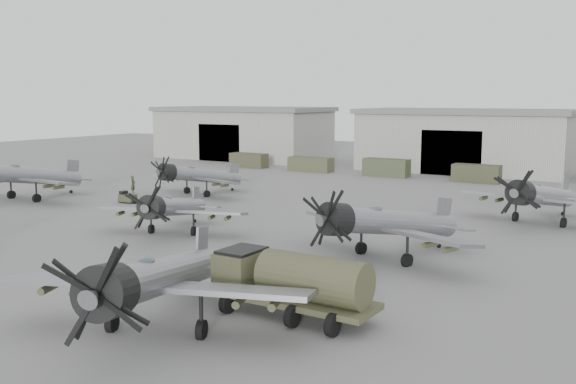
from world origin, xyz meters
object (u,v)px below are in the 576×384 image
(tug_trailer, at_px, (138,199))
(ground_crew, at_px, (133,185))
(fuel_tanker, at_px, (292,280))
(aircraft_far_1, at_px, (540,196))
(aircraft_mid_0, at_px, (21,176))
(aircraft_mid_2, at_px, (382,223))
(aircraft_near_1, at_px, (153,280))
(aircraft_far_0, at_px, (195,175))
(aircraft_mid_1, at_px, (171,208))

(tug_trailer, xyz_separation_m, ground_crew, (-5.41, 4.98, 0.51))
(fuel_tanker, bearing_deg, aircraft_far_1, 80.04)
(aircraft_mid_0, height_order, aircraft_far_1, aircraft_mid_0)
(aircraft_mid_2, bearing_deg, aircraft_near_1, -79.55)
(aircraft_mid_0, distance_m, aircraft_far_0, 17.34)
(fuel_tanker, distance_m, tug_trailer, 35.70)
(aircraft_near_1, xyz_separation_m, aircraft_mid_2, (3.49, 17.30, -0.10))
(tug_trailer, distance_m, ground_crew, 7.37)
(aircraft_mid_1, relative_size, fuel_tanker, 1.41)
(aircraft_far_0, bearing_deg, aircraft_mid_2, -14.26)
(ground_crew, bearing_deg, aircraft_mid_1, -148.68)
(tug_trailer, height_order, ground_crew, ground_crew)
(aircraft_mid_0, distance_m, aircraft_mid_1, 24.25)
(ground_crew, bearing_deg, aircraft_mid_2, -131.10)
(aircraft_mid_0, bearing_deg, ground_crew, 59.73)
(aircraft_far_1, height_order, tug_trailer, aircraft_far_1)
(aircraft_mid_1, height_order, aircraft_far_1, aircraft_far_1)
(fuel_tanker, bearing_deg, aircraft_near_1, -124.19)
(aircraft_mid_2, bearing_deg, aircraft_mid_1, -155.20)
(aircraft_far_0, distance_m, ground_crew, 7.25)
(aircraft_mid_0, xyz_separation_m, aircraft_far_1, (46.99, 13.37, -0.15))
(aircraft_far_0, height_order, tug_trailer, aircraft_far_0)
(aircraft_far_0, xyz_separation_m, fuel_tanker, (27.90, -27.65, -0.37))
(aircraft_far_0, relative_size, aircraft_far_1, 0.90)
(aircraft_mid_2, xyz_separation_m, fuel_tanker, (0.38, -12.00, -0.65))
(aircraft_far_1, height_order, ground_crew, aircraft_far_1)
(aircraft_near_1, relative_size, aircraft_mid_1, 1.21)
(aircraft_mid_2, xyz_separation_m, aircraft_far_1, (6.59, 17.41, -0.05))
(tug_trailer, bearing_deg, aircraft_near_1, -47.55)
(fuel_tanker, relative_size, ground_crew, 4.26)
(aircraft_near_1, distance_m, fuel_tanker, 6.60)
(aircraft_mid_1, xyz_separation_m, fuel_tanker, (17.03, -11.14, -0.31))
(aircraft_far_1, bearing_deg, aircraft_mid_1, -130.03)
(fuel_tanker, bearing_deg, tug_trailer, 147.08)
(aircraft_near_1, xyz_separation_m, aircraft_far_1, (10.07, 34.71, -0.15))
(aircraft_near_1, xyz_separation_m, aircraft_mid_0, (-36.91, 21.33, 0.00))
(aircraft_mid_1, bearing_deg, tug_trailer, 125.44)
(aircraft_mid_0, bearing_deg, aircraft_mid_2, -2.83)
(aircraft_far_1, bearing_deg, aircraft_mid_0, -152.32)
(aircraft_near_1, height_order, tug_trailer, aircraft_near_1)
(aircraft_mid_0, relative_size, aircraft_far_1, 1.06)
(aircraft_far_0, height_order, fuel_tanker, aircraft_far_0)
(aircraft_near_1, relative_size, fuel_tanker, 1.71)
(aircraft_far_0, bearing_deg, tug_trailer, -85.33)
(aircraft_mid_2, height_order, tug_trailer, aircraft_mid_2)
(aircraft_near_1, distance_m, ground_crew, 43.51)
(aircraft_mid_2, distance_m, aircraft_far_1, 18.62)
(aircraft_mid_2, xyz_separation_m, tug_trailer, (-28.89, 8.40, -1.98))
(aircraft_mid_1, distance_m, aircraft_far_1, 29.56)
(aircraft_mid_1, bearing_deg, aircraft_mid_2, -14.50)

